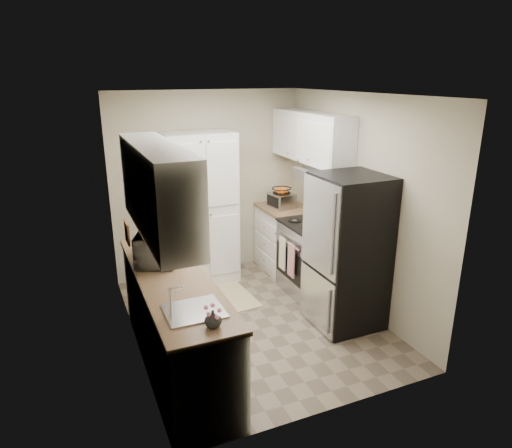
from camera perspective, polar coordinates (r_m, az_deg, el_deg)
name	(u,v)px	position (r m, az deg, el deg)	size (l,w,h in m)	color
ground	(253,320)	(5.34, -0.32, -11.97)	(3.20, 3.20, 0.00)	#7A6B56
room_shell	(252,182)	(4.72, -0.51, 5.26)	(2.64, 3.24, 2.52)	#B5AD92
pantry_cabinet	(200,209)	(6.03, -6.97, 1.87)	(0.90, 0.55, 2.00)	white
base_cabinet_left	(175,322)	(4.51, -10.05, -11.98)	(0.60, 2.30, 0.88)	white
countertop_left	(173,278)	(4.30, -10.39, -6.66)	(0.63, 2.33, 0.04)	#846647
base_cabinet_right	(285,240)	(6.51, 3.63, -1.98)	(0.60, 0.80, 0.88)	white
countertop_right	(285,209)	(6.37, 3.71, 1.91)	(0.63, 0.83, 0.04)	#846647
electric_range	(312,257)	(5.84, 7.03, -4.13)	(0.71, 0.78, 1.13)	#B7B7BC
refrigerator	(348,252)	(5.06, 11.38, -3.42)	(0.70, 0.72, 1.70)	#B7B7BC
microwave	(159,246)	(4.60, -12.06, -2.70)	(0.56, 0.38, 0.31)	silver
wine_bottle	(149,235)	(4.98, -13.18, -1.34)	(0.07, 0.07, 0.28)	black
flower_vase	(213,319)	(3.41, -5.39, -11.73)	(0.13, 0.13, 0.13)	silver
cutting_board	(156,226)	(5.16, -12.35, -0.30)	(0.02, 0.26, 0.32)	#407F32
toaster_oven	(282,200)	(6.34, 3.23, 2.98)	(0.27, 0.35, 0.20)	#A1A2A6
fruit_basket	(282,189)	(6.32, 3.22, 4.38)	(0.27, 0.27, 0.11)	orange
kitchen_mat	(229,296)	(5.86, -3.44, -8.99)	(0.54, 0.86, 0.01)	#CFC488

